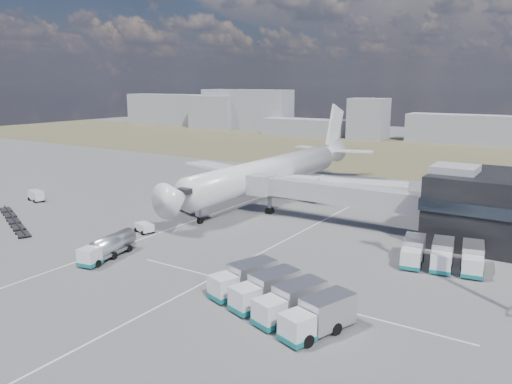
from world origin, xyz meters
The scene contains 13 objects.
ground centered at (0.00, 0.00, 0.00)m, with size 420.00×420.00×0.00m, color #565659.
grass_strip centered at (0.00, 110.00, 0.01)m, with size 420.00×90.00×0.01m, color brown.
lane_markings centered at (9.77, 3.00, 0.01)m, with size 47.12×110.00×0.01m.
jet_bridge centered at (15.90, 20.42, 5.05)m, with size 30.30×3.80×7.05m.
airliner centered at (0.00, 32.38, 5.29)m, with size 51.59×64.53×17.62m.
skyline centered at (-6.94, 152.64, 9.06)m, with size 313.36×26.72×24.56m.
fuel_tanker centered at (0.28, -10.30, 1.48)m, with size 3.87×9.44×2.97m.
pushback_tug centered at (-4.00, 0.46, 0.72)m, with size 3.16×1.78×1.44m, color silver.
utility_van centered at (-36.69, 4.05, 1.05)m, with size 3.86×1.75×2.10m, color silver.
catering_truck centered at (1.93, 39.68, 1.31)m, with size 3.10×5.86×2.56m.
service_trucks_near centered at (26.82, -11.80, 1.69)m, with size 15.70×11.79×3.10m.
service_trucks_far centered at (37.60, 10.12, 1.55)m, with size 10.47×8.60×2.86m.
uld_row centered at (-6.48, 13.32, 1.09)m, with size 12.97×6.11×1.82m.
Camera 1 is at (50.10, -51.71, 22.35)m, focal length 35.00 mm.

